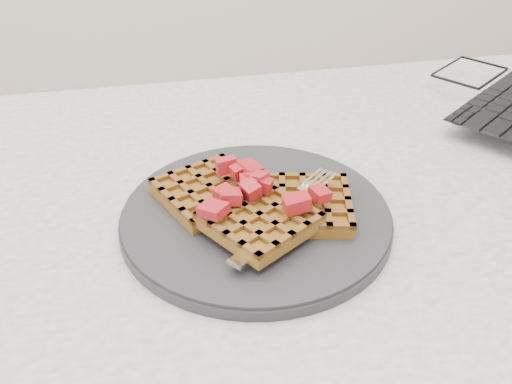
% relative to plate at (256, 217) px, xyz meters
% --- Properties ---
extents(table, '(1.20, 0.80, 0.75)m').
position_rel_plate_xyz_m(table, '(0.12, 0.01, -0.12)').
color(table, silver).
rests_on(table, ground).
extents(plate, '(0.29, 0.29, 0.02)m').
position_rel_plate_xyz_m(plate, '(0.00, 0.00, 0.00)').
color(plate, '#242427').
rests_on(plate, table).
extents(waffles, '(0.22, 0.20, 0.03)m').
position_rel_plate_xyz_m(waffles, '(0.00, -0.00, 0.02)').
color(waffles, brown).
rests_on(waffles, plate).
extents(strawberry_pile, '(0.15, 0.15, 0.02)m').
position_rel_plate_xyz_m(strawberry_pile, '(-0.00, 0.00, 0.05)').
color(strawberry_pile, '#8A0009').
rests_on(strawberry_pile, waffles).
extents(fork, '(0.15, 0.14, 0.02)m').
position_rel_plate_xyz_m(fork, '(0.03, -0.03, 0.02)').
color(fork, silver).
rests_on(fork, plate).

